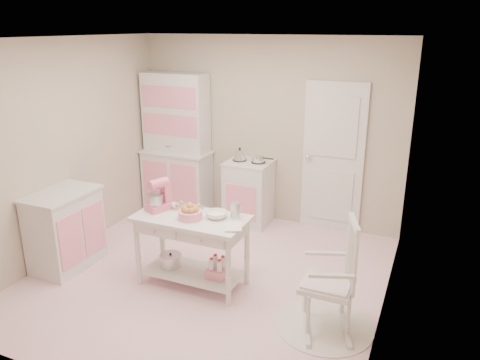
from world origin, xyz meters
name	(u,v)px	position (x,y,z in m)	size (l,w,h in m)	color
room_shell	(204,135)	(0.00, 0.00, 1.65)	(3.84, 3.84, 2.62)	pink
door	(333,158)	(0.95, 1.87, 1.02)	(0.82, 0.05, 2.04)	silver
hutch	(176,144)	(-1.36, 1.66, 1.04)	(1.06, 0.50, 2.08)	silver
stove	(249,192)	(-0.16, 1.61, 0.46)	(0.62, 0.57, 0.92)	silver
base_cabinet	(65,230)	(-1.63, -0.42, 0.46)	(0.54, 0.84, 0.92)	silver
lace_rug	(325,326)	(1.44, -0.38, 0.01)	(0.92, 0.92, 0.01)	white
rocking_chair	(328,275)	(1.44, -0.38, 0.55)	(0.48, 0.72, 1.10)	silver
work_table	(192,251)	(-0.08, -0.20, 0.40)	(1.20, 0.60, 0.80)	silver
stand_mixer	(157,195)	(-0.50, -0.18, 0.97)	(0.20, 0.28, 0.34)	#E9628A
cookie_tray	(187,208)	(-0.23, -0.02, 0.81)	(0.34, 0.24, 0.02)	silver
bread_basket	(190,215)	(-0.06, -0.25, 0.85)	(0.25, 0.25, 0.09)	pink
mixing_bowl	(217,215)	(0.18, -0.12, 0.84)	(0.22, 0.22, 0.07)	white
metal_pitcher	(235,210)	(0.36, -0.04, 0.89)	(0.10, 0.10, 0.17)	silver
recipe_book	(225,227)	(0.37, -0.32, 0.81)	(0.17, 0.22, 0.02)	white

